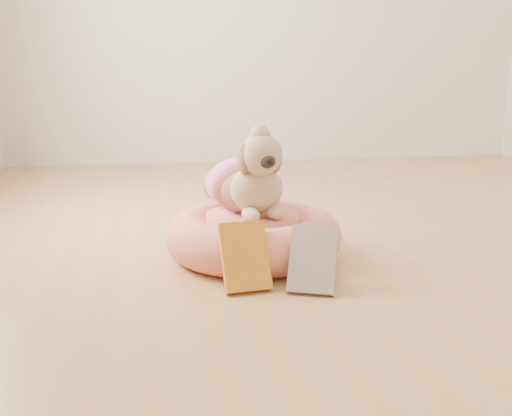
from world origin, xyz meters
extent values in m
plane|color=tan|center=(0.00, 0.00, 0.00)|extent=(4.50, 4.50, 0.00)
cylinder|color=#E46859|center=(-0.62, -0.23, 0.05)|extent=(0.45, 0.45, 0.09)
torus|color=#E46859|center=(-0.62, -0.23, 0.08)|extent=(0.62, 0.62, 0.16)
cylinder|color=#E46859|center=(-0.62, -0.23, 0.12)|extent=(0.33, 0.33, 0.08)
cube|color=gold|center=(-0.70, -0.53, 0.10)|extent=(0.15, 0.14, 0.19)
cube|color=white|center=(-0.51, -0.57, 0.09)|extent=(0.18, 0.18, 0.18)
camera|label=1|loc=(-0.98, -2.13, 0.60)|focal=40.00mm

